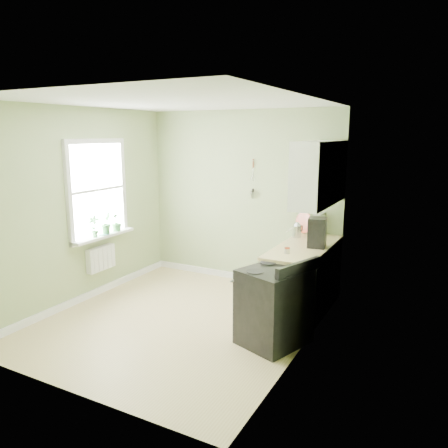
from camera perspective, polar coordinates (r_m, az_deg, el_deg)
The scene contains 21 objects.
floor at distance 5.74m, azimuth -5.74°, elevation -12.48°, with size 3.20×3.60×0.02m, color tan.
ceiling at distance 5.25m, azimuth -6.36°, elevation 15.70°, with size 3.20×3.60×0.02m, color white.
wall_back at distance 6.89m, azimuth 2.36°, elevation 3.47°, with size 3.20×0.02×2.70m, color #A1B37A.
wall_left at distance 6.36m, azimuth -18.20°, elevation 2.19°, with size 0.02×3.60×2.70m, color #A1B37A.
wall_right at distance 4.65m, azimuth 10.71°, elevation -0.76°, with size 0.02×3.60×2.70m, color #A1B37A.
base_cabinets at distance 5.91m, azimuth 10.38°, elevation -7.28°, with size 0.60×1.60×0.87m, color white.
countertop at distance 5.78m, azimuth 10.45°, elevation -3.00°, with size 0.64×1.60×0.04m, color beige.
upper_cabinets at distance 5.67m, azimuth 12.43°, elevation 6.51°, with size 0.35×1.40×0.80m, color white.
window at distance 6.52m, azimuth -16.26°, elevation 4.31°, with size 0.06×1.14×1.44m.
window_sill at distance 6.59m, azimuth -15.47°, elevation -1.50°, with size 0.18×1.14×0.04m, color white.
radiator at distance 6.66m, azimuth -15.80°, elevation -4.32°, with size 0.12×0.50×0.35m, color white.
wall_utensils at distance 6.75m, azimuth 3.80°, elevation 5.12°, with size 0.02×0.14×0.58m.
stove at distance 5.02m, azimuth 6.59°, elevation -10.57°, with size 0.84×0.87×0.99m.
stand_mixer at distance 6.44m, azimuth 12.36°, elevation 0.01°, with size 0.19×0.31×0.36m.
kettle at distance 6.19m, azimuth 9.50°, elevation -0.77°, with size 0.21×0.12×0.21m.
coffee_maker at distance 5.70m, azimuth 12.04°, elevation -1.19°, with size 0.25×0.27×0.38m.
red_tray at distance 6.48m, azimuth 10.40°, elevation 0.19°, with size 0.31×0.31×0.02m, color #9C2D12.
jar at distance 5.36m, azimuth 8.25°, elevation -3.44°, with size 0.07×0.07×0.07m.
plant_a at distance 6.42m, azimuth -16.61°, elevation -0.29°, with size 0.17×0.11×0.32m, color #3D7E3F.
plant_b at distance 6.59m, azimuth -15.14°, elevation 0.14°, with size 0.18×0.14×0.32m, color #3D7E3F.
plant_c at distance 6.75m, azimuth -13.88°, elevation 0.25°, with size 0.15×0.15×0.27m, color #3D7E3F.
Camera 1 is at (2.92, -4.35, 2.34)m, focal length 35.00 mm.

